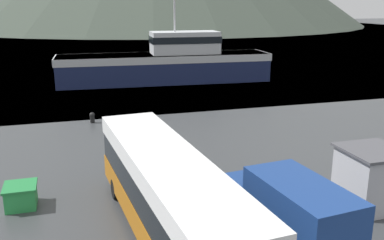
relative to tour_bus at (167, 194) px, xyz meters
The scene contains 8 objects.
water_surface 138.43m from the tour_bus, 89.26° to the left, with size 240.00×240.00×0.00m, color slate.
tour_bus is the anchor object (origin of this frame).
delivery_van 4.53m from the tour_bus, 18.17° to the right, with size 2.84×6.54×2.61m.
fishing_boat 33.53m from the tour_bus, 76.85° to the left, with size 23.80×6.41×10.43m.
storage_bin 7.26m from the tour_bus, 140.86° to the left, with size 1.39×1.47×1.01m.
dock_kiosk 9.16m from the tour_bus, ahead, with size 2.53×2.66×2.63m.
small_boat 36.89m from the tour_bus, 74.55° to the left, with size 3.41×7.30×0.94m.
mooring_bollard 17.65m from the tour_bus, 95.47° to the left, with size 0.39×0.39×0.79m.
Camera 1 is at (-4.93, -7.62, 8.66)m, focal length 40.00 mm.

